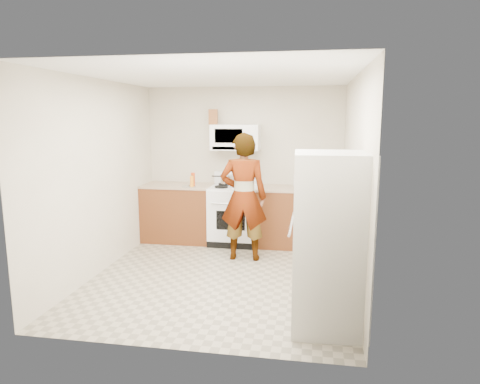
% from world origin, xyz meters
% --- Properties ---
extents(floor, '(3.60, 3.60, 0.00)m').
position_xyz_m(floor, '(0.00, 0.00, 0.00)').
color(floor, gray).
rests_on(floor, ground).
extents(back_wall, '(3.20, 0.02, 2.50)m').
position_xyz_m(back_wall, '(0.00, 1.79, 1.25)').
color(back_wall, beige).
rests_on(back_wall, floor).
extents(right_wall, '(0.02, 3.60, 2.50)m').
position_xyz_m(right_wall, '(1.59, 0.00, 1.25)').
color(right_wall, beige).
rests_on(right_wall, floor).
extents(cabinet_left, '(1.12, 0.62, 0.90)m').
position_xyz_m(cabinet_left, '(-1.04, 1.49, 0.45)').
color(cabinet_left, brown).
rests_on(cabinet_left, floor).
extents(counter_left, '(1.14, 0.64, 0.03)m').
position_xyz_m(counter_left, '(-1.04, 1.49, 0.92)').
color(counter_left, tan).
rests_on(counter_left, cabinet_left).
extents(cabinet_right, '(0.80, 0.62, 0.90)m').
position_xyz_m(cabinet_right, '(0.68, 1.49, 0.45)').
color(cabinet_right, brown).
rests_on(cabinet_right, floor).
extents(counter_right, '(0.82, 0.64, 0.03)m').
position_xyz_m(counter_right, '(0.68, 1.49, 0.92)').
color(counter_right, tan).
rests_on(counter_right, cabinet_right).
extents(gas_range, '(0.76, 0.65, 1.13)m').
position_xyz_m(gas_range, '(-0.10, 1.48, 0.49)').
color(gas_range, white).
rests_on(gas_range, floor).
extents(microwave, '(0.76, 0.38, 0.40)m').
position_xyz_m(microwave, '(-0.10, 1.61, 1.70)').
color(microwave, white).
rests_on(microwave, back_wall).
extents(person, '(0.69, 0.48, 1.81)m').
position_xyz_m(person, '(0.17, 0.73, 0.90)').
color(person, tan).
rests_on(person, floor).
extents(fridge, '(0.72, 0.72, 1.70)m').
position_xyz_m(fridge, '(1.30, -1.13, 0.85)').
color(fridge, silver).
rests_on(fridge, floor).
extents(kettle, '(0.21, 0.21, 0.19)m').
position_xyz_m(kettle, '(0.91, 1.60, 1.03)').
color(kettle, white).
rests_on(kettle, counter_right).
extents(jug, '(0.16, 0.16, 0.24)m').
position_xyz_m(jug, '(-0.46, 1.61, 2.02)').
color(jug, brown).
rests_on(jug, microwave).
extents(saucepan, '(0.32, 0.32, 0.14)m').
position_xyz_m(saucepan, '(-0.23, 1.63, 1.02)').
color(saucepan, '#B6B6BB').
rests_on(saucepan, gas_range).
extents(tray, '(0.26, 0.17, 0.05)m').
position_xyz_m(tray, '(-0.03, 1.43, 0.96)').
color(tray, white).
rests_on(tray, gas_range).
extents(bottle_spray, '(0.08, 0.08, 0.21)m').
position_xyz_m(bottle_spray, '(-0.75, 1.39, 1.04)').
color(bottle_spray, '#CC3D0F').
rests_on(bottle_spray, counter_left).
extents(bottle_hot_sauce, '(0.07, 0.07, 0.17)m').
position_xyz_m(bottle_hot_sauce, '(-0.74, 1.28, 1.02)').
color(bottle_hot_sauce, orange).
rests_on(bottle_hot_sauce, counter_left).
extents(bottle_green_cap, '(0.05, 0.05, 0.17)m').
position_xyz_m(bottle_green_cap, '(-0.76, 1.34, 1.02)').
color(bottle_green_cap, '#178328').
rests_on(bottle_green_cap, counter_left).
extents(pot_lid, '(0.26, 0.26, 0.01)m').
position_xyz_m(pot_lid, '(-0.79, 1.28, 0.94)').
color(pot_lid, white).
rests_on(pot_lid, counter_left).
extents(broom, '(0.21, 0.17, 1.14)m').
position_xyz_m(broom, '(1.55, 0.68, 0.58)').
color(broom, white).
rests_on(broom, floor).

